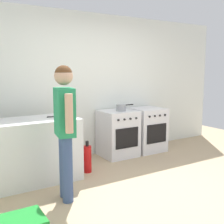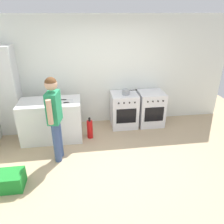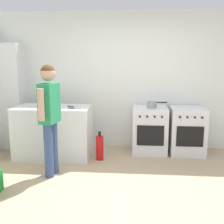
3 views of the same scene
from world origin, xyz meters
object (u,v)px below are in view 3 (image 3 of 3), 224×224
(fire_extinguisher, at_px, (100,147))
(larder_cabinet, at_px, (11,97))
(knife_utility, at_px, (74,107))
(oven_right, at_px, (187,131))
(oven_left, at_px, (150,130))
(pot, at_px, (152,104))
(knife_paring, at_px, (73,108))
(person, at_px, (50,111))

(fire_extinguisher, xyz_separation_m, larder_cabinet, (-1.78, 0.58, 0.78))
(fire_extinguisher, bearing_deg, knife_utility, 164.98)
(oven_right, height_order, knife_utility, knife_utility)
(oven_left, distance_m, pot, 0.49)
(oven_left, relative_size, fire_extinguisher, 1.70)
(knife_paring, bearing_deg, knife_utility, 101.63)
(pot, relative_size, knife_utility, 1.43)
(oven_left, height_order, knife_paring, knife_paring)
(fire_extinguisher, distance_m, larder_cabinet, 2.03)
(oven_left, relative_size, knife_paring, 4.02)
(knife_utility, distance_m, fire_extinguisher, 0.84)
(oven_left, bearing_deg, person, -142.02)
(fire_extinguisher, relative_size, larder_cabinet, 0.25)
(oven_right, xyz_separation_m, knife_utility, (-2.01, -0.35, 0.48))
(oven_left, distance_m, person, 1.99)
(oven_left, height_order, knife_utility, knife_utility)
(oven_right, height_order, pot, pot)
(pot, relative_size, larder_cabinet, 0.18)
(knife_utility, xyz_separation_m, knife_paring, (0.03, -0.15, 0.00))
(knife_paring, relative_size, person, 0.13)
(oven_left, bearing_deg, fire_extinguisher, -151.22)
(knife_paring, xyz_separation_m, larder_cabinet, (-1.34, 0.61, 0.09))
(oven_left, bearing_deg, knife_utility, -165.22)
(pot, distance_m, fire_extinguisher, 1.21)
(oven_left, xyz_separation_m, larder_cabinet, (-2.65, 0.10, 0.57))
(person, relative_size, fire_extinguisher, 3.29)
(oven_right, height_order, larder_cabinet, larder_cabinet)
(person, xyz_separation_m, larder_cabinet, (-1.15, 1.28, 0.02))
(oven_right, distance_m, knife_paring, 2.10)
(knife_paring, bearing_deg, fire_extinguisher, 3.68)
(pot, bearing_deg, fire_extinguisher, -155.07)
(oven_right, xyz_separation_m, knife_paring, (-1.98, -0.51, 0.48))
(oven_left, distance_m, oven_right, 0.68)
(knife_utility, bearing_deg, oven_left, 14.78)
(pot, xyz_separation_m, larder_cabinet, (-2.68, 0.16, 0.09))
(person, bearing_deg, oven_right, 28.30)
(oven_left, bearing_deg, pot, -66.65)
(oven_right, xyz_separation_m, fire_extinguisher, (-1.55, -0.48, -0.21))
(pot, distance_m, knife_utility, 1.39)
(knife_paring, bearing_deg, oven_left, 21.19)
(fire_extinguisher, height_order, larder_cabinet, larder_cabinet)
(oven_left, distance_m, fire_extinguisher, 1.01)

